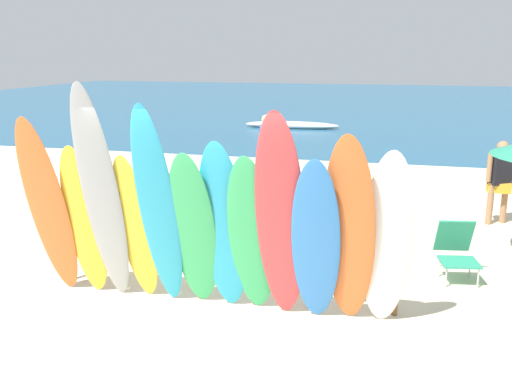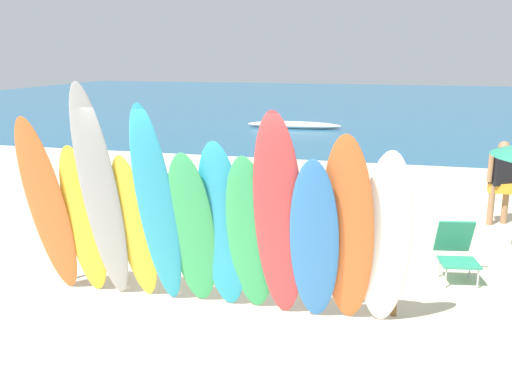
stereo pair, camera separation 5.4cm
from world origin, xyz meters
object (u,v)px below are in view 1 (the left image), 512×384
at_px(surfboard_rack, 220,250).
at_px(surfboard_teal_4, 158,210).
at_px(surfboard_orange_0, 48,209).
at_px(surfboard_yellow_3, 136,229).
at_px(surfboard_yellow_1, 84,222).
at_px(surfboard_red_8, 280,221).
at_px(surfboard_white_11, 387,241).
at_px(surfboard_orange_10, 349,234).
at_px(beachgoer_near_rack, 500,177).
at_px(surfboard_green_5, 193,232).
at_px(surfboard_green_7, 251,237).
at_px(surfboard_teal_6, 223,228).
at_px(beach_chair_red, 456,248).
at_px(beachgoer_photographing, 266,144).
at_px(surfboard_blue_9, 316,244).
at_px(surfboard_grey_2, 102,198).
at_px(distant_boat, 292,125).

height_order(surfboard_rack, surfboard_teal_4, surfboard_teal_4).
relative_size(surfboard_orange_0, surfboard_yellow_3, 1.22).
relative_size(surfboard_yellow_1, surfboard_red_8, 0.79).
bearing_deg(surfboard_red_8, surfboard_white_11, 9.03).
relative_size(surfboard_orange_10, beachgoer_near_rack, 1.57).
xyz_separation_m(surfboard_orange_10, surfboard_white_11, (0.41, 0.11, -0.09)).
height_order(surfboard_rack, surfboard_yellow_1, surfboard_yellow_1).
xyz_separation_m(surfboard_red_8, surfboard_white_11, (1.15, 0.19, -0.20)).
xyz_separation_m(surfboard_green_5, beachgoer_near_rack, (4.10, 4.81, -0.13)).
xyz_separation_m(surfboard_green_5, surfboard_orange_10, (1.83, -0.05, 0.14)).
bearing_deg(surfboard_orange_0, surfboard_green_5, 3.25).
bearing_deg(surfboard_green_7, surfboard_orange_10, -2.95).
height_order(surfboard_teal_6, beach_chair_red, surfboard_teal_6).
height_order(surfboard_yellow_1, surfboard_yellow_3, surfboard_yellow_1).
height_order(surfboard_red_8, surfboard_orange_10, surfboard_red_8).
distance_m(surfboard_yellow_3, surfboard_white_11, 3.00).
bearing_deg(beachgoer_photographing, surfboard_blue_9, -158.91).
distance_m(surfboard_white_11, beachgoer_photographing, 7.57).
relative_size(surfboard_orange_0, surfboard_orange_10, 1.02).
bearing_deg(surfboard_yellow_3, surfboard_grey_2, -150.81).
height_order(surfboard_yellow_1, surfboard_blue_9, surfboard_blue_9).
bearing_deg(surfboard_orange_10, surfboard_yellow_1, -178.73).
xyz_separation_m(surfboard_teal_4, distant_boat, (-1.68, 17.12, -1.15)).
xyz_separation_m(surfboard_yellow_3, distant_boat, (-1.30, 16.96, -0.84)).
height_order(surfboard_grey_2, surfboard_orange_10, surfboard_grey_2).
relative_size(surfboard_teal_6, surfboard_red_8, 0.84).
relative_size(surfboard_green_7, surfboard_orange_10, 0.88).
xyz_separation_m(surfboard_blue_9, surfboard_white_11, (0.76, 0.15, 0.04)).
bearing_deg(surfboard_blue_9, surfboard_green_5, 173.87).
height_order(surfboard_green_5, beachgoer_photographing, surfboard_green_5).
relative_size(beach_chair_red, distant_boat, 0.21).
bearing_deg(beach_chair_red, surfboard_grey_2, -164.81).
relative_size(surfboard_teal_6, surfboard_white_11, 1.01).
xyz_separation_m(surfboard_teal_4, surfboard_red_8, (1.47, -0.02, -0.02)).
distance_m(surfboard_green_5, distant_boat, 17.15).
distance_m(surfboard_orange_0, surfboard_green_5, 1.90).
height_order(surfboard_orange_0, surfboard_blue_9, surfboard_orange_0).
relative_size(surfboard_yellow_3, surfboard_green_7, 0.95).
distance_m(surfboard_green_7, beachgoer_photographing, 7.16).
bearing_deg(beachgoer_photographing, surfboard_green_5, -170.16).
bearing_deg(beachgoer_photographing, beachgoer_near_rack, -110.61).
xyz_separation_m(surfboard_green_7, beachgoer_photographing, (-1.49, 7.01, -0.07)).
xyz_separation_m(surfboard_teal_6, surfboard_green_7, (0.35, -0.04, -0.06)).
bearing_deg(surfboard_teal_6, surfboard_green_5, -174.55).
bearing_deg(surfboard_teal_6, surfboard_blue_9, -5.39).
distance_m(surfboard_green_5, surfboard_teal_6, 0.37).
distance_m(surfboard_green_5, surfboard_blue_9, 1.47).
relative_size(surfboard_teal_4, surfboard_teal_6, 1.21).
relative_size(surfboard_teal_6, surfboard_orange_10, 0.92).
bearing_deg(surfboard_teal_4, surfboard_grey_2, -179.06).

